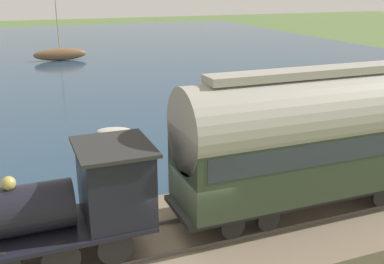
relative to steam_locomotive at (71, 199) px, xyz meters
name	(u,v)px	position (x,y,z in m)	size (l,w,h in m)	color
ground_plane	(180,256)	(-0.22, -3.01, -2.34)	(200.00, 200.00, 0.00)	#516B38
harbor_water	(51,55)	(43.17, -3.01, -2.34)	(80.00, 80.00, 0.01)	navy
rail_embankment	(178,244)	(0.00, -3.01, -2.07)	(5.74, 56.00, 0.66)	#756651
steam_locomotive	(71,199)	(0.00, 0.00, 0.00)	(2.33, 5.67, 3.18)	black
passenger_coach	(317,134)	(0.00, -7.79, 0.87)	(2.54, 9.66, 4.69)	black
sailboat_brown	(60,54)	(38.69, -3.61, -1.66)	(1.02, 5.49, 6.80)	brown
rowboat_near_shore	(114,131)	(11.94, -3.62, -2.17)	(1.58, 2.13, 0.34)	#B7B2A3
rowboat_far_out	(280,117)	(10.92, -13.46, -2.13)	(1.33, 2.19, 0.41)	silver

